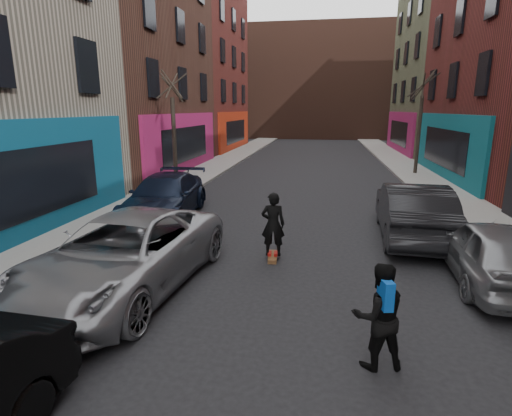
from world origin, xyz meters
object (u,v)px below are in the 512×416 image
(skateboarder, at_px, (273,224))
(pedestrian, at_px, (378,315))
(parked_left_end, at_px, (165,197))
(parked_right_end, at_px, (412,211))
(parked_right_far, at_px, (492,252))
(skateboard, at_px, (273,257))
(parked_left_far, at_px, (125,254))
(tree_right_far, at_px, (421,113))
(tree_left_far, at_px, (173,117))

(skateboarder, distance_m, pedestrian, 4.63)
(parked_left_end, relative_size, parked_right_end, 1.03)
(parked_right_end, bearing_deg, parked_right_far, 112.45)
(parked_left_end, height_order, pedestrian, pedestrian)
(parked_left_end, bearing_deg, parked_right_end, -10.45)
(parked_right_end, bearing_deg, pedestrian, 77.87)
(skateboard, height_order, skateboarder, skateboarder)
(parked_left_far, relative_size, skateboard, 7.14)
(skateboard, distance_m, pedestrian, 4.69)
(tree_right_far, xyz_separation_m, skateboarder, (-6.54, -14.73, -2.60))
(tree_right_far, bearing_deg, parked_right_end, -102.24)
(parked_right_far, relative_size, parked_right_end, 0.84)
(parked_right_far, xyz_separation_m, parked_right_end, (-1.07, 3.06, 0.11))
(tree_right_far, distance_m, parked_left_end, 15.93)
(pedestrian, bearing_deg, parked_right_end, -119.69)
(parked_left_far, distance_m, skateboard, 3.73)
(parked_right_end, bearing_deg, parked_left_end, -3.37)
(parked_left_far, relative_size, pedestrian, 3.48)
(parked_left_far, distance_m, parked_right_far, 7.97)
(tree_left_far, relative_size, skateboarder, 3.93)
(parked_left_far, height_order, parked_right_far, parked_left_far)
(parked_left_far, bearing_deg, parked_right_far, 17.38)
(tree_left_far, xyz_separation_m, skateboarder, (5.86, -8.73, -2.45))
(parked_left_far, bearing_deg, skateboarder, 43.98)
(tree_right_far, distance_m, parked_left_far, 19.62)
(tree_right_far, xyz_separation_m, parked_left_far, (-9.40, -17.00, -2.74))
(parked_right_end, relative_size, pedestrian, 3.07)
(tree_left_far, relative_size, parked_left_far, 1.14)
(parked_right_far, bearing_deg, pedestrian, 53.21)
(tree_right_far, xyz_separation_m, pedestrian, (-4.46, -18.86, -2.70))
(tree_left_far, height_order, parked_right_far, tree_left_far)
(parked_right_far, bearing_deg, parked_left_far, 14.36)
(tree_right_far, relative_size, skateboard, 8.50)
(skateboard, bearing_deg, parked_left_far, -146.32)
(parked_left_far, distance_m, skateboarder, 3.66)
(tree_right_far, xyz_separation_m, parked_left_end, (-10.80, -11.38, -2.78))
(tree_right_far, height_order, pedestrian, tree_right_far)
(pedestrian, bearing_deg, skateboarder, -77.74)
(parked_left_far, bearing_deg, tree_right_far, 66.56)
(skateboard, bearing_deg, parked_left_end, 137.03)
(parked_left_far, bearing_deg, tree_left_far, 110.75)
(tree_left_far, bearing_deg, pedestrian, -58.31)
(parked_right_end, height_order, pedestrian, parked_right_end)
(parked_right_end, relative_size, skateboard, 6.31)
(parked_right_far, bearing_deg, skateboarder, -4.85)
(tree_right_far, distance_m, parked_right_end, 12.88)
(parked_left_far, xyz_separation_m, parked_left_end, (-1.40, 5.63, -0.04))
(parked_left_end, xyz_separation_m, pedestrian, (6.34, -7.48, 0.08))
(tree_left_far, xyz_separation_m, parked_right_end, (9.73, -6.30, -2.55))
(parked_right_far, bearing_deg, skateboard, -4.85)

